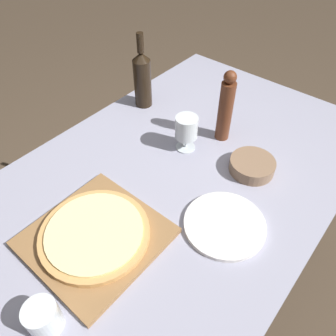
{
  "coord_description": "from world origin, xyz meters",
  "views": [
    {
      "loc": [
        0.49,
        -0.6,
        1.6
      ],
      "look_at": [
        -0.0,
        -0.01,
        0.83
      ],
      "focal_mm": 35.0,
      "sensor_mm": 36.0,
      "label": 1
    }
  ],
  "objects": [
    {
      "name": "cutting_board",
      "position": [
        -0.01,
        -0.33,
        0.78
      ],
      "size": [
        0.36,
        0.36,
        0.02
      ],
      "color": "olive",
      "rests_on": "dining_table"
    },
    {
      "name": "pizza",
      "position": [
        -0.01,
        -0.33,
        0.8
      ],
      "size": [
        0.32,
        0.32,
        0.02
      ],
      "color": "tan",
      "rests_on": "cutting_board"
    },
    {
      "name": "pepper_mill",
      "position": [
        0.01,
        0.3,
        0.91
      ],
      "size": [
        0.05,
        0.05,
        0.28
      ],
      "color": "#5B2D19",
      "rests_on": "dining_table"
    },
    {
      "name": "wine_glass",
      "position": [
        -0.06,
        0.16,
        0.86
      ],
      "size": [
        0.08,
        0.08,
        0.14
      ],
      "color": "silver",
      "rests_on": "dining_table"
    },
    {
      "name": "ground_plane",
      "position": [
        0.0,
        0.0,
        0.0
      ],
      "size": [
        12.0,
        12.0,
        0.0
      ],
      "primitive_type": "plane",
      "color": "#4C3D2D"
    },
    {
      "name": "small_bowl",
      "position": [
        0.19,
        0.21,
        0.79
      ],
      "size": [
        0.16,
        0.16,
        0.05
      ],
      "color": "#84664C",
      "rests_on": "dining_table"
    },
    {
      "name": "dining_table",
      "position": [
        0.0,
        0.0,
        0.69
      ],
      "size": [
        0.99,
        1.62,
        0.77
      ],
      "color": "#9393A8",
      "rests_on": "ground_plane"
    },
    {
      "name": "wine_bottle",
      "position": [
        -0.38,
        0.27,
        0.9
      ],
      "size": [
        0.07,
        0.07,
        0.32
      ],
      "color": "black",
      "rests_on": "dining_table"
    },
    {
      "name": "drinking_tumbler",
      "position": [
        0.08,
        -0.57,
        0.82
      ],
      "size": [
        0.08,
        0.08,
        0.09
      ],
      "color": "silver",
      "rests_on": "dining_table"
    },
    {
      "name": "dinner_plate",
      "position": [
        0.25,
        -0.05,
        0.78
      ],
      "size": [
        0.25,
        0.25,
        0.01
      ],
      "color": "white",
      "rests_on": "dining_table"
    }
  ]
}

